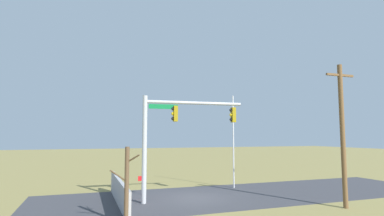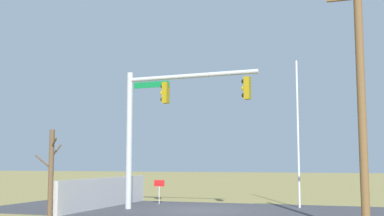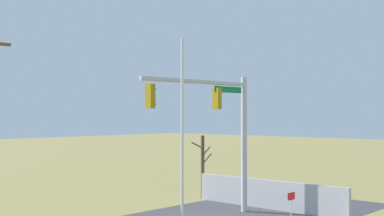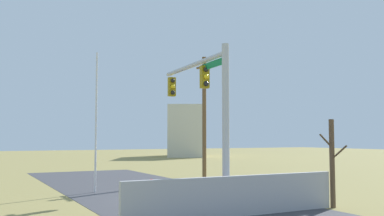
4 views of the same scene
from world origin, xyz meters
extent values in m
plane|color=olive|center=(0.00, 0.00, 0.00)|extent=(160.00, 160.00, 0.00)
cube|color=#3D3D42|center=(-4.00, 0.00, 0.01)|extent=(28.00, 8.00, 0.01)
cube|color=#B7B5AD|center=(4.33, 0.54, 0.00)|extent=(6.00, 6.00, 0.01)
cube|color=#A8A8AD|center=(4.71, 0.12, 0.70)|extent=(0.20, 8.39, 1.39)
cylinder|color=#B2B5BA|center=(3.33, 0.54, 3.16)|extent=(0.28, 0.28, 6.33)
cylinder|color=#B2B5BA|center=(0.24, 0.74, 5.98)|extent=(6.19, 0.61, 0.20)
cube|color=#0F7238|center=(2.22, 0.61, 5.70)|extent=(1.80, 0.15, 0.28)
cube|color=#937A0F|center=(1.48, 0.66, 5.28)|extent=(0.26, 0.38, 0.96)
sphere|color=black|center=(1.63, 0.65, 5.58)|extent=(0.22, 0.22, 0.22)
sphere|color=yellow|center=(1.63, 0.65, 5.28)|extent=(0.22, 0.22, 0.22)
sphere|color=black|center=(1.63, 0.65, 4.98)|extent=(0.22, 0.22, 0.22)
cube|color=#937A0F|center=(-2.35, 0.91, 5.28)|extent=(0.26, 0.38, 0.96)
sphere|color=black|center=(-2.20, 0.90, 5.58)|extent=(0.22, 0.22, 0.22)
sphere|color=yellow|center=(-2.20, 0.90, 5.28)|extent=(0.22, 0.22, 0.22)
sphere|color=black|center=(-2.20, 0.90, 4.98)|extent=(0.22, 0.22, 0.22)
cylinder|color=silver|center=(-4.08, -2.46, 3.51)|extent=(0.10, 0.10, 7.02)
cylinder|color=brown|center=(-6.85, 5.33, 3.98)|extent=(0.26, 0.26, 7.95)
cylinder|color=brown|center=(4.85, 4.46, 1.72)|extent=(0.20, 0.20, 3.43)
cylinder|color=brown|center=(5.22, 4.46, 2.15)|extent=(0.78, 0.07, 0.57)
cylinder|color=brown|center=(4.62, 4.66, 2.91)|extent=(0.54, 0.47, 0.39)
cylinder|color=brown|center=(4.83, 4.18, 2.58)|extent=(0.12, 0.61, 0.55)
cylinder|color=silver|center=(2.94, -2.25, 0.45)|extent=(0.04, 0.04, 0.90)
cube|color=red|center=(2.94, -2.25, 1.06)|extent=(0.56, 0.02, 0.32)
camera|label=1|loc=(6.72, 18.48, 3.91)|focal=28.38mm
camera|label=2|loc=(-6.55, 21.29, 2.14)|focal=45.87mm
camera|label=3|loc=(-16.24, -13.95, 4.51)|focal=48.19mm
camera|label=4|loc=(17.21, -8.21, 2.70)|focal=40.20mm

